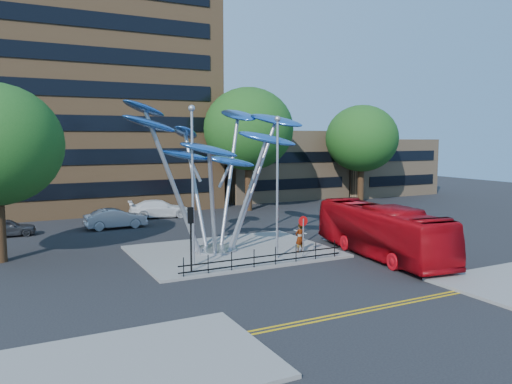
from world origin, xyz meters
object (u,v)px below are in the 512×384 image
tree_right (248,129)px  no_entry_sign_island (303,229)px  traffic_light_island (191,225)px  red_bus (381,231)px  parked_car_left (7,228)px  street_lamp_left (192,172)px  tree_far (362,139)px  leaf_sculpture (212,143)px  street_lamp_right (277,174)px  parked_car_right (160,209)px  pedestrian (300,238)px  parked_car_mid (116,219)px

tree_right → no_entry_sign_island: 21.31m
traffic_light_island → red_bus: 11.74m
parked_car_left → street_lamp_left: bearing=-148.2°
no_entry_sign_island → tree_far: bearing=44.3°
leaf_sculpture → street_lamp_left: leaf_sculpture is taller
leaf_sculpture → street_lamp_right: leaf_sculpture is taller
traffic_light_island → parked_car_left: (-8.58, 15.69, -1.95)m
traffic_light_island → parked_car_right: traffic_light_island is taller
parked_car_left → no_entry_sign_island: bearing=-135.1°
street_lamp_left → traffic_light_island: 2.96m
red_bus → parked_car_left: size_ratio=2.92×
no_entry_sign_island → red_bus: red_bus is taller
traffic_light_island → parked_car_left: 17.99m
tree_right → leaf_sculpture: bearing=-123.3°
pedestrian → parked_car_mid: size_ratio=0.38×
pedestrian → parked_car_left: pedestrian is taller
parked_car_mid → parked_car_right: size_ratio=0.87×
tree_right → parked_car_left: bearing=-170.0°
parked_car_left → tree_far: bearing=-83.8°
tree_far → red_bus: (-15.40, -21.01, -5.53)m
street_lamp_left → parked_car_left: bearing=121.7°
street_lamp_left → parked_car_left: street_lamp_left is taller
leaf_sculpture → red_bus: leaf_sculpture is taller
parked_car_mid → pedestrian: bearing=-151.6°
tree_far → red_bus: 26.63m
street_lamp_right → traffic_light_island: (-5.50, -0.50, -2.48)m
parked_car_left → parked_car_mid: size_ratio=0.81×
tree_far → street_lamp_left: 32.37m
pedestrian → parked_car_mid: bearing=-67.4°
tree_far → leaf_sculpture: tree_far is taller
no_entry_sign_island → parked_car_left: no_entry_sign_island is taller
leaf_sculpture → parked_car_mid: leaf_sculpture is taller
street_lamp_right → pedestrian: size_ratio=4.61×
parked_car_mid → red_bus: bearing=-145.6°
traffic_light_island → pedestrian: size_ratio=1.90×
street_lamp_left → pedestrian: (7.00, 0.17, -4.31)m
parked_car_left → parked_car_right: 12.95m
parked_car_right → street_lamp_right: bearing=-166.2°
traffic_light_island → parked_car_mid: size_ratio=0.72×
tree_far → parked_car_left: tree_far is taller
leaf_sculpture → parked_car_left: (-11.51, 11.51, -6.21)m
tree_far → parked_car_left: size_ratio=2.79×
traffic_light_island → leaf_sculpture: bearing=55.0°
leaf_sculpture → parked_car_right: size_ratio=2.32×
tree_right → pedestrian: size_ratio=6.73×
street_lamp_right → red_bus: street_lamp_right is taller
tree_right → traffic_light_island: tree_right is taller
tree_right → parked_car_left: tree_right is taller
red_bus → parked_car_mid: (-12.41, 17.01, -0.79)m
street_lamp_left → pedestrian: bearing=1.4°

